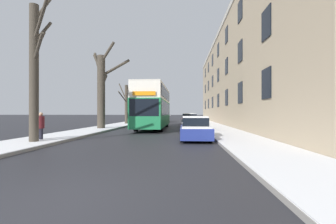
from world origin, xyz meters
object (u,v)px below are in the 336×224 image
bare_tree_left_2 (126,103)px  bare_tree_left_1 (102,88)px  parked_car_0 (195,129)px  double_decker_bus (154,105)px  parked_car_1 (191,124)px  bare_tree_left_0 (35,66)px  parked_car_3 (188,119)px  pedestrian_left_sidewalk (41,126)px  parked_car_2 (189,121)px  oncoming_van (158,115)px

bare_tree_left_2 → bare_tree_left_1: bearing=-90.6°
bare_tree_left_1 → parked_car_0: size_ratio=2.02×
double_decker_bus → parked_car_0: (3.73, -9.06, -1.75)m
parked_car_0 → parked_car_1: (-0.00, 5.90, -0.03)m
bare_tree_left_1 → double_decker_bus: size_ratio=0.73×
bare_tree_left_0 → parked_car_3: 22.29m
pedestrian_left_sidewalk → bare_tree_left_2: bearing=-48.4°
parked_car_2 → oncoming_van: oncoming_van is taller
bare_tree_left_2 → parked_car_0: (8.48, -16.41, -2.35)m
parked_car_3 → oncoming_van: (-4.99, 6.62, 0.58)m
parked_car_1 → pedestrian_left_sidewalk: (-8.62, -7.67, 0.28)m
bare_tree_left_0 → parked_car_2: 17.50m
bare_tree_left_0 → pedestrian_left_sidewalk: 3.28m
oncoming_van → pedestrian_left_sidewalk: size_ratio=3.12×
bare_tree_left_1 → parked_car_2: 10.44m
parked_car_2 → oncoming_van: size_ratio=0.87×
bare_tree_left_0 → parked_car_0: 9.41m
bare_tree_left_2 → parked_car_1: bare_tree_left_2 is taller
double_decker_bus → bare_tree_left_0: bearing=-111.7°
bare_tree_left_2 → parked_car_1: size_ratio=1.25×
parked_car_3 → double_decker_bus: bearing=-113.2°
bare_tree_left_0 → bare_tree_left_1: (-0.20, 10.06, -0.02)m
bare_tree_left_0 → parked_car_0: bearing=17.3°
bare_tree_left_0 → bare_tree_left_1: 10.06m
parked_car_2 → oncoming_van: (-4.99, 12.00, 0.58)m
parked_car_1 → oncoming_van: oncoming_van is taller
bare_tree_left_0 → bare_tree_left_1: bare_tree_left_0 is taller
parked_car_3 → pedestrian_left_sidewalk: bearing=-113.8°
bare_tree_left_2 → oncoming_van: size_ratio=1.11×
bare_tree_left_2 → parked_car_0: bare_tree_left_2 is taller
bare_tree_left_2 → pedestrian_left_sidewalk: size_ratio=3.45×
parked_car_3 → parked_car_1: bearing=-90.0°
parked_car_2 → pedestrian_left_sidewalk: bearing=-121.3°
oncoming_van → bare_tree_left_1: bearing=-101.9°
bare_tree_left_0 → double_decker_bus: bearing=68.3°
oncoming_van → bare_tree_left_2: bearing=-113.7°
oncoming_van → parked_car_1: bearing=-74.9°
bare_tree_left_0 → oncoming_van: 27.35m
bare_tree_left_2 → double_decker_bus: bare_tree_left_2 is taller
bare_tree_left_0 → parked_car_2: bare_tree_left_0 is taller
parked_car_2 → parked_car_3: (0.00, 5.38, 0.00)m
parked_car_3 → oncoming_van: bearing=127.0°
double_decker_bus → parked_car_3: 9.62m
bare_tree_left_0 → bare_tree_left_2: (-0.11, 19.02, -1.07)m
bare_tree_left_0 → pedestrian_left_sidewalk: size_ratio=5.36×
double_decker_bus → oncoming_van: size_ratio=2.21×
bare_tree_left_1 → double_decker_bus: 5.37m
parked_car_0 → parked_car_1: size_ratio=0.90×
parked_car_2 → parked_car_1: bearing=-90.0°
parked_car_2 → pedestrian_left_sidewalk: size_ratio=2.71×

